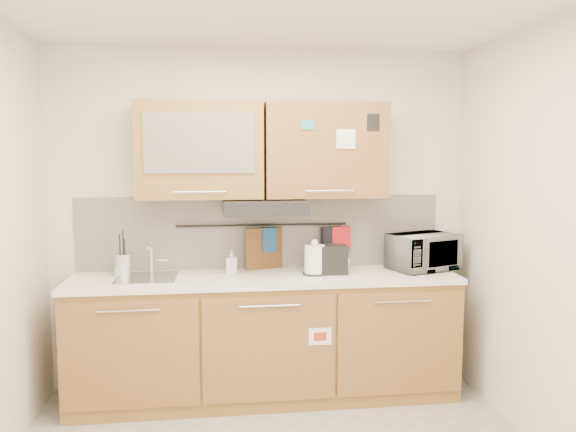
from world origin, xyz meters
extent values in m
plane|color=silver|center=(0.00, 1.50, 1.30)|extent=(3.20, 0.00, 3.20)
plane|color=silver|center=(1.60, 0.00, 1.30)|extent=(0.00, 3.00, 3.00)
cube|color=#A27639|center=(0.00, 1.20, 0.44)|extent=(2.80, 0.60, 0.88)
cube|color=black|center=(0.00, 1.20, 0.05)|extent=(2.80, 0.54, 0.10)
cube|color=#9D6A37|center=(-0.93, 0.89, 0.47)|extent=(0.91, 0.02, 0.74)
cylinder|color=silver|center=(-0.93, 0.86, 0.78)|extent=(0.41, 0.01, 0.01)
cube|color=#9D6A37|center=(0.00, 0.89, 0.47)|extent=(0.91, 0.02, 0.74)
cylinder|color=silver|center=(0.00, 0.86, 0.78)|extent=(0.41, 0.01, 0.01)
cube|color=#9D6A37|center=(0.93, 0.89, 0.47)|extent=(0.91, 0.02, 0.74)
cylinder|color=silver|center=(0.93, 0.86, 0.78)|extent=(0.41, 0.01, 0.01)
cube|color=white|center=(0.00, 1.19, 0.90)|extent=(2.82, 0.62, 0.04)
cube|color=silver|center=(0.00, 1.49, 1.20)|extent=(2.80, 0.02, 0.56)
cube|color=#A27639|center=(-0.46, 1.32, 1.83)|extent=(0.90, 0.35, 0.70)
cube|color=silver|center=(-0.46, 1.14, 1.88)|extent=(0.76, 0.02, 0.42)
cube|color=#9D6A37|center=(0.46, 1.32, 1.83)|extent=(0.90, 0.35, 0.70)
cube|color=white|center=(0.58, 1.14, 1.91)|extent=(0.14, 0.00, 0.14)
cube|color=black|center=(0.00, 1.25, 1.42)|extent=(0.60, 0.46, 0.10)
cube|color=silver|center=(-0.85, 1.20, 0.92)|extent=(0.42, 0.40, 0.03)
cylinder|color=silver|center=(-0.83, 1.36, 1.04)|extent=(0.03, 0.03, 0.24)
cylinder|color=silver|center=(-0.83, 1.28, 1.14)|extent=(0.02, 0.18, 0.02)
cylinder|color=black|center=(0.00, 1.45, 1.26)|extent=(1.30, 0.02, 0.02)
cylinder|color=silver|center=(-1.03, 1.31, 1.00)|extent=(0.14, 0.14, 0.16)
cylinder|color=black|center=(-1.05, 1.32, 1.07)|extent=(0.01, 0.01, 0.31)
cylinder|color=black|center=(-1.01, 1.30, 1.06)|extent=(0.01, 0.01, 0.27)
cylinder|color=black|center=(-1.03, 1.34, 1.08)|extent=(0.01, 0.01, 0.33)
cylinder|color=black|center=(-1.04, 1.29, 1.04)|extent=(0.01, 0.01, 0.24)
cylinder|color=white|center=(0.36, 1.18, 1.03)|extent=(0.16, 0.16, 0.22)
sphere|color=white|center=(0.36, 1.18, 1.16)|extent=(0.05, 0.05, 0.05)
cube|color=white|center=(0.46, 1.19, 1.04)|extent=(0.02, 0.03, 0.14)
cylinder|color=black|center=(0.36, 1.18, 0.93)|extent=(0.17, 0.17, 0.01)
cube|color=black|center=(0.46, 1.20, 1.03)|extent=(0.28, 0.18, 0.21)
cube|color=black|center=(0.41, 1.20, 1.12)|extent=(0.08, 0.13, 0.01)
cube|color=black|center=(0.51, 1.20, 1.12)|extent=(0.08, 0.13, 0.01)
imported|color=#999999|center=(1.22, 1.25, 1.06)|extent=(0.59, 0.49, 0.28)
imported|color=#999999|center=(-0.24, 1.32, 1.01)|extent=(0.08, 0.08, 0.17)
cube|color=brown|center=(0.01, 1.44, 1.05)|extent=(0.29, 0.11, 0.37)
cube|color=navy|center=(0.05, 1.44, 1.15)|extent=(0.12, 0.06, 0.19)
cube|color=black|center=(0.53, 1.44, 1.12)|extent=(0.16, 0.10, 0.24)
cube|color=red|center=(0.62, 1.44, 1.15)|extent=(0.15, 0.04, 0.18)
camera|label=1|loc=(-0.35, -2.82, 1.79)|focal=35.00mm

